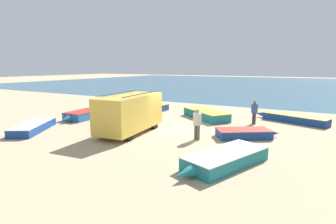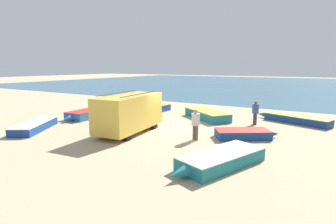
{
  "view_description": "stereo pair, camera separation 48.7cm",
  "coord_description": "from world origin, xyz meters",
  "px_view_note": "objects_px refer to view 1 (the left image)",
  "views": [
    {
      "loc": [
        8.06,
        -14.96,
        4.14
      ],
      "look_at": [
        -0.75,
        0.75,
        1.0
      ],
      "focal_mm": 28.0,
      "sensor_mm": 36.0,
      "label": 1
    },
    {
      "loc": [
        8.48,
        -14.71,
        4.14
      ],
      "look_at": [
        -0.75,
        0.75,
        1.0
      ],
      "focal_mm": 28.0,
      "sensor_mm": 36.0,
      "label": 2
    }
  ],
  "objects_px": {
    "fishing_rowboat_4": "(292,118)",
    "fisherman_1": "(254,110)",
    "fisherman_0": "(197,122)",
    "fishing_rowboat_0": "(86,114)",
    "fishing_rowboat_5": "(34,126)",
    "fishing_rowboat_2": "(205,114)",
    "fishing_rowboat_3": "(245,133)",
    "fishing_rowboat_1": "(224,159)",
    "parked_van": "(130,112)",
    "fishing_rowboat_6": "(149,107)"
  },
  "relations": [
    {
      "from": "fishing_rowboat_4",
      "to": "fisherman_1",
      "type": "height_order",
      "value": "fisherman_1"
    },
    {
      "from": "fishing_rowboat_4",
      "to": "fisherman_0",
      "type": "xyz_separation_m",
      "value": [
        -4.37,
        -8.0,
        0.78
      ]
    },
    {
      "from": "fishing_rowboat_0",
      "to": "fishing_rowboat_5",
      "type": "distance_m",
      "value": 4.67
    },
    {
      "from": "fishing_rowboat_2",
      "to": "fisherman_1",
      "type": "distance_m",
      "value": 4.01
    },
    {
      "from": "fishing_rowboat_3",
      "to": "fishing_rowboat_4",
      "type": "distance_m",
      "value": 6.52
    },
    {
      "from": "fishing_rowboat_0",
      "to": "fishing_rowboat_3",
      "type": "distance_m",
      "value": 12.65
    },
    {
      "from": "fishing_rowboat_1",
      "to": "fishing_rowboat_5",
      "type": "bearing_deg",
      "value": -69.0
    },
    {
      "from": "parked_van",
      "to": "fisherman_1",
      "type": "height_order",
      "value": "parked_van"
    },
    {
      "from": "fishing_rowboat_5",
      "to": "fisherman_1",
      "type": "height_order",
      "value": "fisherman_1"
    },
    {
      "from": "fishing_rowboat_2",
      "to": "fishing_rowboat_3",
      "type": "relative_size",
      "value": 1.39
    },
    {
      "from": "fishing_rowboat_6",
      "to": "fisherman_0",
      "type": "xyz_separation_m",
      "value": [
        8.2,
        -7.46,
        0.76
      ]
    },
    {
      "from": "parked_van",
      "to": "fisherman_0",
      "type": "relative_size",
      "value": 2.99
    },
    {
      "from": "parked_van",
      "to": "fisherman_0",
      "type": "distance_m",
      "value": 4.33
    },
    {
      "from": "fishing_rowboat_4",
      "to": "fishing_rowboat_3",
      "type": "bearing_deg",
      "value": 91.49
    },
    {
      "from": "fishing_rowboat_6",
      "to": "fishing_rowboat_4",
      "type": "bearing_deg",
      "value": -173.96
    },
    {
      "from": "parked_van",
      "to": "fishing_rowboat_1",
      "type": "xyz_separation_m",
      "value": [
        6.85,
        -2.55,
        -1.02
      ]
    },
    {
      "from": "fishing_rowboat_3",
      "to": "fisherman_1",
      "type": "xyz_separation_m",
      "value": [
        -0.32,
        4.07,
        0.77
      ]
    },
    {
      "from": "fishing_rowboat_4",
      "to": "fishing_rowboat_5",
      "type": "relative_size",
      "value": 1.18
    },
    {
      "from": "fishing_rowboat_0",
      "to": "fishing_rowboat_2",
      "type": "bearing_deg",
      "value": 115.09
    },
    {
      "from": "fishing_rowboat_6",
      "to": "fishing_rowboat_5",
      "type": "bearing_deg",
      "value": 83.09
    },
    {
      "from": "fishing_rowboat_3",
      "to": "fishing_rowboat_5",
      "type": "height_order",
      "value": "fishing_rowboat_5"
    },
    {
      "from": "fishing_rowboat_1",
      "to": "fishing_rowboat_3",
      "type": "bearing_deg",
      "value": -155.99
    },
    {
      "from": "fishing_rowboat_5",
      "to": "fisherman_0",
      "type": "height_order",
      "value": "fisherman_0"
    },
    {
      "from": "fishing_rowboat_3",
      "to": "fishing_rowboat_6",
      "type": "distance_m",
      "value": 11.92
    },
    {
      "from": "fishing_rowboat_6",
      "to": "fisherman_0",
      "type": "height_order",
      "value": "fisherman_0"
    },
    {
      "from": "fishing_rowboat_0",
      "to": "fishing_rowboat_6",
      "type": "distance_m",
      "value": 6.33
    },
    {
      "from": "fishing_rowboat_6",
      "to": "fisherman_0",
      "type": "distance_m",
      "value": 11.11
    },
    {
      "from": "fishing_rowboat_2",
      "to": "fisherman_1",
      "type": "bearing_deg",
      "value": -147.93
    },
    {
      "from": "fishing_rowboat_6",
      "to": "fishing_rowboat_3",
      "type": "bearing_deg",
      "value": 155.32
    },
    {
      "from": "fishing_rowboat_2",
      "to": "fishing_rowboat_3",
      "type": "bearing_deg",
      "value": 170.63
    },
    {
      "from": "fisherman_1",
      "to": "fishing_rowboat_4",
      "type": "bearing_deg",
      "value": -6.56
    },
    {
      "from": "fishing_rowboat_3",
      "to": "fishing_rowboat_6",
      "type": "relative_size",
      "value": 0.87
    },
    {
      "from": "fisherman_1",
      "to": "fishing_rowboat_2",
      "type": "bearing_deg",
      "value": 127.55
    },
    {
      "from": "fishing_rowboat_2",
      "to": "fishing_rowboat_5",
      "type": "bearing_deg",
      "value": 85.12
    },
    {
      "from": "fishing_rowboat_1",
      "to": "fishing_rowboat_2",
      "type": "distance_m",
      "value": 10.36
    },
    {
      "from": "parked_van",
      "to": "fishing_rowboat_4",
      "type": "distance_m",
      "value": 12.22
    },
    {
      "from": "fishing_rowboat_2",
      "to": "fisherman_0",
      "type": "bearing_deg",
      "value": 143.96
    },
    {
      "from": "fishing_rowboat_2",
      "to": "fishing_rowboat_5",
      "type": "relative_size",
      "value": 1.08
    },
    {
      "from": "fishing_rowboat_2",
      "to": "fishing_rowboat_3",
      "type": "height_order",
      "value": "fishing_rowboat_2"
    },
    {
      "from": "fishing_rowboat_5",
      "to": "fishing_rowboat_2",
      "type": "bearing_deg",
      "value": -72.52
    },
    {
      "from": "parked_van",
      "to": "fishing_rowboat_2",
      "type": "distance_m",
      "value": 7.22
    },
    {
      "from": "fishing_rowboat_3",
      "to": "fishing_rowboat_6",
      "type": "height_order",
      "value": "fishing_rowboat_6"
    },
    {
      "from": "fishing_rowboat_5",
      "to": "fishing_rowboat_4",
      "type": "bearing_deg",
      "value": -83.69
    },
    {
      "from": "fishing_rowboat_0",
      "to": "fishing_rowboat_5",
      "type": "relative_size",
      "value": 0.99
    },
    {
      "from": "fishing_rowboat_0",
      "to": "fishing_rowboat_3",
      "type": "bearing_deg",
      "value": 87.35
    },
    {
      "from": "parked_van",
      "to": "fishing_rowboat_1",
      "type": "height_order",
      "value": "parked_van"
    },
    {
      "from": "fisherman_0",
      "to": "fishing_rowboat_0",
      "type": "bearing_deg",
      "value": 84.35
    },
    {
      "from": "fishing_rowboat_6",
      "to": "fisherman_0",
      "type": "bearing_deg",
      "value": 141.3
    },
    {
      "from": "fishing_rowboat_3",
      "to": "fishing_rowboat_4",
      "type": "bearing_deg",
      "value": 38.32
    },
    {
      "from": "fishing_rowboat_0",
      "to": "fishing_rowboat_3",
      "type": "xyz_separation_m",
      "value": [
        12.65,
        0.3,
        -0.07
      ]
    }
  ]
}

